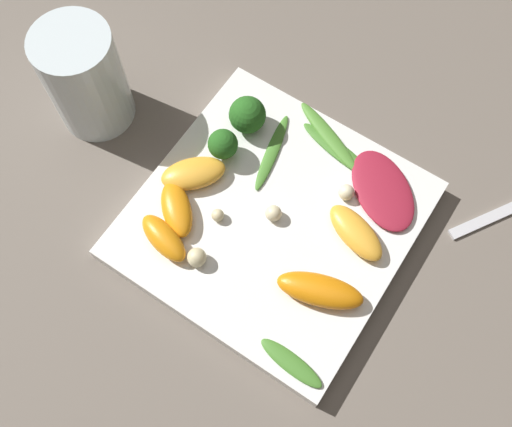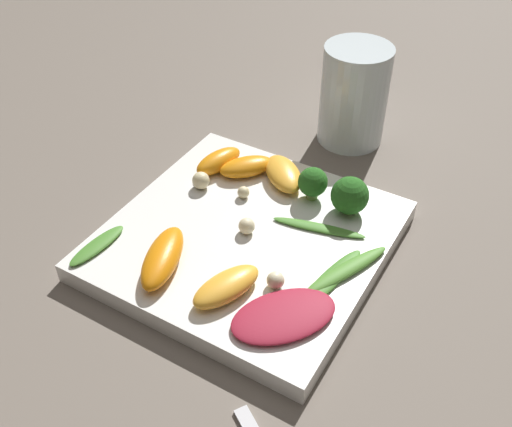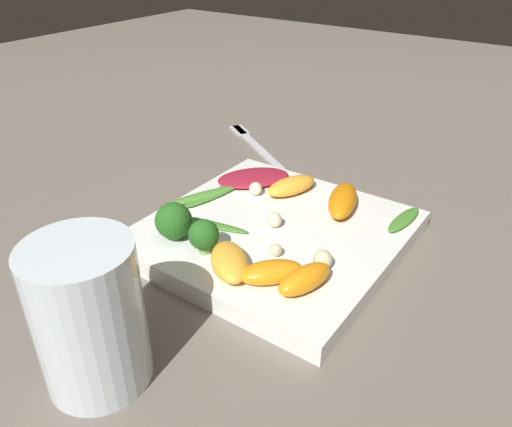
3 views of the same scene
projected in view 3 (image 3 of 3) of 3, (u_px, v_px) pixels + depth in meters
ground_plane at (274, 243)px, 0.54m from camera, size 2.40×2.40×0.00m
plate at (274, 235)px, 0.53m from camera, size 0.25×0.25×0.02m
drinking_glass at (89, 316)px, 0.35m from camera, size 0.08×0.08×0.12m
fork at (251, 140)px, 0.78m from camera, size 0.12×0.17×0.01m
radicchio_leaf_0 at (253, 178)px, 0.62m from camera, size 0.10×0.10×0.01m
orange_segment_0 at (343, 200)px, 0.56m from camera, size 0.09×0.05×0.02m
orange_segment_1 at (271, 272)px, 0.45m from camera, size 0.06×0.06×0.02m
orange_segment_2 at (291, 186)px, 0.59m from camera, size 0.07×0.05×0.02m
orange_segment_3 at (230, 262)px, 0.46m from camera, size 0.07×0.07×0.02m
orange_segment_4 at (305, 279)px, 0.43m from camera, size 0.06×0.04×0.02m
broccoli_floret_0 at (204, 235)px, 0.48m from camera, size 0.03×0.03×0.04m
broccoli_floret_1 at (174, 221)px, 0.50m from camera, size 0.04×0.04×0.04m
arugula_sprig_0 at (198, 197)px, 0.58m from camera, size 0.09×0.05×0.01m
arugula_sprig_1 at (404, 219)px, 0.54m from camera, size 0.07×0.02×0.01m
arugula_sprig_2 at (209, 224)px, 0.53m from camera, size 0.03×0.09×0.00m
arugula_sprig_3 at (215, 194)px, 0.59m from camera, size 0.10×0.03×0.00m
macadamia_nut_0 at (278, 220)px, 0.53m from camera, size 0.02×0.02×0.02m
macadamia_nut_1 at (256, 189)px, 0.59m from camera, size 0.02×0.02×0.02m
macadamia_nut_2 at (276, 250)px, 0.48m from camera, size 0.01×0.01×0.01m
macadamia_nut_3 at (323, 259)px, 0.46m from camera, size 0.02×0.02×0.02m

